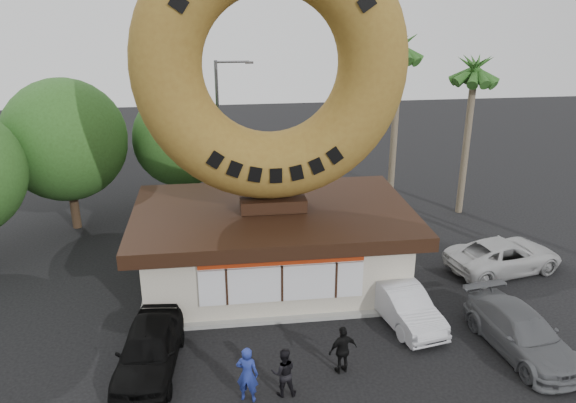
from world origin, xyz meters
The scene contains 15 objects.
ground centered at (0.00, 0.00, 0.00)m, with size 90.00×90.00×0.00m, color black.
donut_shop centered at (0.00, 5.98, 1.77)m, with size 11.20×7.20×3.80m.
giant_donut centered at (0.00, 6.00, 8.94)m, with size 10.27×10.27×2.62m, color olive.
tree_west centered at (-9.50, 13.00, 4.64)m, with size 6.00×6.00×7.65m.
tree_mid centered at (-4.00, 15.00, 4.02)m, with size 5.20×5.20×6.63m.
palm_near centered at (7.50, 14.00, 8.41)m, with size 2.60×2.60×9.75m.
palm_far centered at (11.00, 12.50, 7.48)m, with size 2.60×2.60×8.75m.
street_lamp centered at (-1.86, 16.00, 4.48)m, with size 2.11×0.20×8.00m.
person_left centered at (-1.53, -1.20, 0.91)m, with size 0.67×0.44×1.83m, color navy.
person_center centered at (-0.43, -1.09, 0.80)m, with size 0.77×0.60×1.59m, color black.
person_right centered at (1.56, -0.28, 0.83)m, with size 0.98×0.41×1.67m, color black.
car_black centered at (-4.57, 0.65, 0.78)m, with size 1.83×4.55×1.55m, color black.
car_silver centered at (4.41, 2.40, 0.70)m, with size 1.49×4.27×1.41m, color #BBBBC1.
car_grey centered at (7.81, 0.07, 0.71)m, with size 1.98×4.87×1.41m, color slate.
car_white centered at (10.06, 5.66, 0.71)m, with size 2.36×5.12×1.42m, color #BBBBBB.
Camera 1 is at (-2.09, -14.91, 11.57)m, focal length 35.00 mm.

